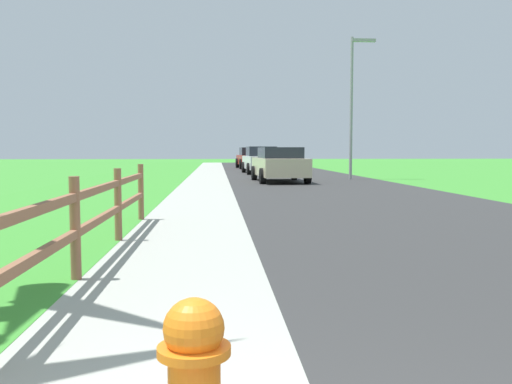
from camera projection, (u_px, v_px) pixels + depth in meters
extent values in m
plane|color=#3C9030|center=(228.00, 179.00, 26.33)|extent=(120.00, 120.00, 0.00)
cube|color=#303030|center=(295.00, 177.00, 28.57)|extent=(7.00, 66.00, 0.01)
cube|color=#A4A69C|center=(168.00, 177.00, 28.11)|extent=(6.00, 66.00, 0.01)
cube|color=#3C9030|center=(138.00, 177.00, 28.00)|extent=(5.00, 66.00, 0.00)
cylinder|color=orange|center=(194.00, 350.00, 2.12)|extent=(0.28, 0.28, 0.03)
sphere|color=orange|center=(194.00, 329.00, 2.11)|extent=(0.24, 0.24, 0.24)
cube|color=#CB6115|center=(194.00, 309.00, 2.11)|extent=(0.04, 0.04, 0.04)
cylinder|color=#8C5B40|center=(75.00, 228.00, 5.87)|extent=(0.11, 0.11, 1.10)
cylinder|color=#8C5B40|center=(118.00, 205.00, 8.43)|extent=(0.11, 0.11, 1.10)
cylinder|color=#8C5B40|center=(141.00, 192.00, 10.98)|extent=(0.11, 0.11, 1.10)
cube|color=#8C5B40|center=(75.00, 234.00, 5.88)|extent=(0.07, 10.27, 0.09)
cube|color=#8C5B40|center=(74.00, 197.00, 5.85)|extent=(0.07, 10.27, 0.09)
cube|color=#C6B793|center=(279.00, 167.00, 24.11)|extent=(2.09, 4.80, 0.75)
cube|color=#1E232B|center=(280.00, 153.00, 23.91)|extent=(1.76, 2.50, 0.46)
cylinder|color=black|center=(254.00, 173.00, 25.47)|extent=(0.25, 0.66, 0.65)
cylinder|color=black|center=(294.00, 173.00, 25.69)|extent=(0.25, 0.66, 0.65)
cylinder|color=black|center=(262.00, 176.00, 22.58)|extent=(0.25, 0.66, 0.65)
cylinder|color=black|center=(308.00, 176.00, 22.80)|extent=(0.25, 0.66, 0.65)
cube|color=white|center=(262.00, 162.00, 32.57)|extent=(2.04, 4.89, 0.75)
cube|color=#1E232B|center=(261.00, 151.00, 32.76)|extent=(1.69, 2.10, 0.56)
cylinder|color=black|center=(244.00, 167.00, 33.96)|extent=(0.25, 0.67, 0.66)
cylinder|color=black|center=(273.00, 167.00, 34.17)|extent=(0.25, 0.67, 0.66)
cylinder|color=black|center=(249.00, 169.00, 31.01)|extent=(0.25, 0.67, 0.66)
cylinder|color=black|center=(281.00, 169.00, 31.22)|extent=(0.25, 0.67, 0.66)
cube|color=maroon|center=(251.00, 160.00, 41.74)|extent=(2.12, 4.63, 0.68)
cube|color=#1E232B|center=(251.00, 151.00, 41.69)|extent=(1.75, 2.09, 0.58)
cylinder|color=black|center=(237.00, 163.00, 43.03)|extent=(0.26, 0.75, 0.74)
cylinder|color=black|center=(261.00, 163.00, 43.27)|extent=(0.26, 0.75, 0.74)
cylinder|color=black|center=(241.00, 164.00, 40.25)|extent=(0.26, 0.75, 0.74)
cylinder|color=black|center=(266.00, 164.00, 40.49)|extent=(0.26, 0.75, 0.74)
cube|color=black|center=(254.00, 158.00, 51.97)|extent=(1.98, 4.65, 0.68)
cube|color=#1E232B|center=(254.00, 152.00, 51.85)|extent=(1.68, 2.01, 0.57)
cylinder|color=black|center=(243.00, 161.00, 53.31)|extent=(0.24, 0.65, 0.64)
cylinder|color=black|center=(262.00, 161.00, 53.50)|extent=(0.24, 0.65, 0.64)
cylinder|color=black|center=(245.00, 162.00, 50.48)|extent=(0.24, 0.65, 0.64)
cylinder|color=black|center=(265.00, 162.00, 50.67)|extent=(0.24, 0.65, 0.64)
cylinder|color=gray|center=(351.00, 109.00, 25.97)|extent=(0.14, 0.14, 6.60)
cube|color=#999999|center=(364.00, 40.00, 25.77)|extent=(1.10, 0.20, 0.14)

